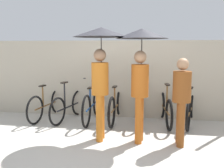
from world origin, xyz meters
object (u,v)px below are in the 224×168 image
at_px(parked_bicycle_1, 69,106).
at_px(parked_bicycle_2, 92,105).
at_px(parked_bicycle_3, 116,106).
at_px(parked_bicycle_6, 191,109).
at_px(parked_bicycle_4, 140,107).
at_px(pedestrian_center, 141,55).
at_px(parked_bicycle_5, 165,108).
at_px(pedestrian_leading, 101,51).
at_px(parked_bicycle_0, 48,104).
at_px(pedestrian_trailing, 181,96).

distance_m(parked_bicycle_1, parked_bicycle_2, 0.58).
relative_size(parked_bicycle_3, parked_bicycle_6, 1.07).
distance_m(parked_bicycle_4, pedestrian_center, 1.75).
xyz_separation_m(parked_bicycle_5, pedestrian_leading, (-1.29, -1.16, 1.34)).
distance_m(parked_bicycle_2, parked_bicycle_5, 1.74).
height_order(parked_bicycle_0, pedestrian_center, pedestrian_center).
height_order(parked_bicycle_4, pedestrian_leading, pedestrian_leading).
xyz_separation_m(parked_bicycle_1, pedestrian_leading, (1.03, -1.11, 1.35)).
xyz_separation_m(parked_bicycle_0, pedestrian_trailing, (3.10, -1.31, 0.56)).
bearing_deg(pedestrian_leading, parked_bicycle_2, 111.23).
height_order(parked_bicycle_2, pedestrian_trailing, pedestrian_trailing).
height_order(parked_bicycle_0, parked_bicycle_6, parked_bicycle_0).
xyz_separation_m(parked_bicycle_6, pedestrian_leading, (-1.87, -1.21, 1.35)).
xyz_separation_m(parked_bicycle_2, parked_bicycle_6, (2.32, 0.07, -0.03)).
relative_size(parked_bicycle_3, pedestrian_trailing, 1.14).
bearing_deg(pedestrian_trailing, parked_bicycle_5, 98.59).
bearing_deg(parked_bicycle_4, parked_bicycle_2, 95.32).
bearing_deg(pedestrian_leading, pedestrian_trailing, -5.70).
height_order(parked_bicycle_3, parked_bicycle_5, parked_bicycle_3).
height_order(parked_bicycle_1, parked_bicycle_6, parked_bicycle_6).
relative_size(parked_bicycle_1, pedestrian_center, 0.77).
xyz_separation_m(parked_bicycle_0, parked_bicycle_4, (2.32, 0.04, 0.01)).
bearing_deg(parked_bicycle_1, parked_bicycle_0, 95.99).
distance_m(parked_bicycle_0, parked_bicycle_4, 2.32).
height_order(parked_bicycle_5, pedestrian_leading, pedestrian_leading).
height_order(parked_bicycle_4, parked_bicycle_5, parked_bicycle_5).
bearing_deg(pedestrian_center, parked_bicycle_5, 72.13).
relative_size(parked_bicycle_1, parked_bicycle_2, 0.89).
height_order(parked_bicycle_5, parked_bicycle_6, parked_bicycle_5).
bearing_deg(parked_bicycle_4, parked_bicycle_1, 94.90).
xyz_separation_m(parked_bicycle_2, pedestrian_leading, (0.45, -1.14, 1.32)).
xyz_separation_m(parked_bicycle_2, parked_bicycle_3, (0.58, 0.05, -0.01)).
bearing_deg(pedestrian_leading, parked_bicycle_3, 83.37).
height_order(parked_bicycle_1, pedestrian_center, pedestrian_center).
bearing_deg(parked_bicycle_3, parked_bicycle_6, -87.27).
bearing_deg(parked_bicycle_6, parked_bicycle_0, 104.20).
bearing_deg(parked_bicycle_0, pedestrian_trailing, -105.13).
bearing_deg(parked_bicycle_0, parked_bicycle_3, -81.65).
bearing_deg(pedestrian_center, parked_bicycle_3, 124.64).
bearing_deg(parked_bicycle_4, parked_bicycle_5, -94.02).
distance_m(parked_bicycle_2, parked_bicycle_4, 1.16).
bearing_deg(parked_bicycle_6, pedestrian_leading, 136.48).
xyz_separation_m(parked_bicycle_0, parked_bicycle_2, (1.16, -0.04, 0.03)).
bearing_deg(parked_bicycle_1, pedestrian_leading, -124.91).
distance_m(parked_bicycle_1, parked_bicycle_3, 1.16).
relative_size(parked_bicycle_3, parked_bicycle_5, 1.06).
bearing_deg(parked_bicycle_5, pedestrian_trailing, -177.56).
height_order(parked_bicycle_0, parked_bicycle_3, parked_bicycle_3).
relative_size(parked_bicycle_0, pedestrian_center, 0.82).
height_order(parked_bicycle_0, parked_bicycle_4, parked_bicycle_0).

